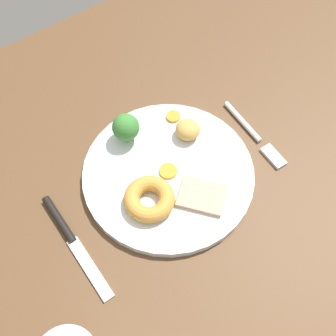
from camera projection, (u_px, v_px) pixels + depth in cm
name	position (u px, v px, depth cm)	size (l,w,h in cm)	color
dining_table	(160.00, 187.00, 68.48)	(120.00, 84.00, 3.60)	brown
dinner_plate	(168.00, 173.00, 66.86)	(26.91, 26.91, 1.40)	white
meat_slice_main	(202.00, 196.00, 63.64)	(6.90, 5.25, 0.80)	tan
yorkshire_pudding	(149.00, 199.00, 62.46)	(7.63, 7.63, 2.41)	#C68938
roast_potato_left	(188.00, 129.00, 68.49)	(3.94, 4.02, 3.00)	tan
carrot_coin_front	(173.00, 116.00, 71.42)	(2.38, 2.38, 0.47)	orange
carrot_coin_back	(169.00, 172.00, 65.95)	(2.82, 2.82, 0.40)	orange
broccoli_floret	(128.00, 127.00, 67.10)	(4.38, 4.38, 5.16)	#8CB766
fork	(255.00, 135.00, 70.95)	(2.43, 15.31, 0.90)	silver
knife	(70.00, 237.00, 61.74)	(1.77, 18.51, 1.20)	black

